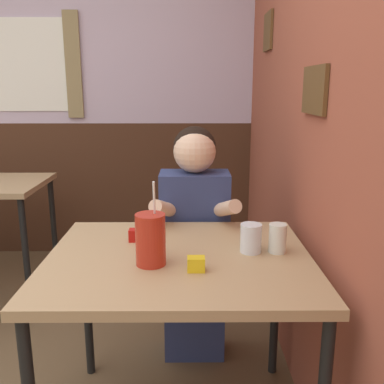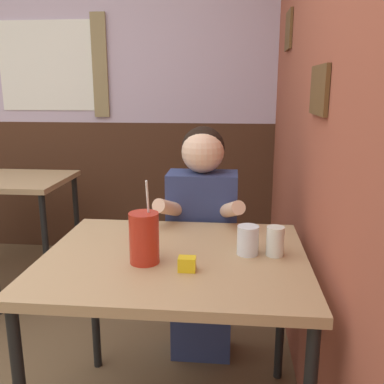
# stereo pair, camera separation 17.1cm
# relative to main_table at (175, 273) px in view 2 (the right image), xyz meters

# --- Properties ---
(brick_wall_right) EXTENTS (0.08, 4.32, 2.70)m
(brick_wall_right) POSITION_rel_main_table_xyz_m (0.57, 0.83, 0.65)
(brick_wall_right) COLOR #9E4C38
(brick_wall_right) RESTS_ON ground_plane
(back_wall) EXTENTS (5.98, 0.09, 2.70)m
(back_wall) POSITION_rel_main_table_xyz_m (-0.96, 2.02, 0.66)
(back_wall) COLOR silver
(back_wall) RESTS_ON ground_plane
(main_table) EXTENTS (0.99, 0.82, 0.77)m
(main_table) POSITION_rel_main_table_xyz_m (0.00, 0.00, 0.00)
(main_table) COLOR tan
(main_table) RESTS_ON ground_plane
(background_table) EXTENTS (0.84, 0.64, 0.77)m
(background_table) POSITION_rel_main_table_xyz_m (-1.36, 1.29, -0.02)
(background_table) COLOR tan
(background_table) RESTS_ON ground_plane
(person_seated) EXTENTS (0.42, 0.41, 1.20)m
(person_seated) POSITION_rel_main_table_xyz_m (0.07, 0.54, -0.06)
(person_seated) COLOR navy
(person_seated) RESTS_ON ground_plane
(cocktail_pitcher) EXTENTS (0.11, 0.11, 0.30)m
(cocktail_pitcher) POSITION_rel_main_table_xyz_m (-0.10, -0.08, 0.16)
(cocktail_pitcher) COLOR #B22819
(cocktail_pitcher) RESTS_ON main_table
(glass_near_pitcher) EXTENTS (0.08, 0.08, 0.11)m
(glass_near_pitcher) POSITION_rel_main_table_xyz_m (0.27, 0.03, 0.13)
(glass_near_pitcher) COLOR silver
(glass_near_pitcher) RESTS_ON main_table
(glass_center) EXTENTS (0.07, 0.07, 0.11)m
(glass_center) POSITION_rel_main_table_xyz_m (0.37, 0.03, 0.13)
(glass_center) COLOR silver
(glass_center) RESTS_ON main_table
(condiment_ketchup) EXTENTS (0.06, 0.04, 0.05)m
(condiment_ketchup) POSITION_rel_main_table_xyz_m (-0.18, 0.16, 0.10)
(condiment_ketchup) COLOR #B7140F
(condiment_ketchup) RESTS_ON main_table
(condiment_mustard) EXTENTS (0.06, 0.04, 0.05)m
(condiment_mustard) POSITION_rel_main_table_xyz_m (0.06, -0.14, 0.10)
(condiment_mustard) COLOR yellow
(condiment_mustard) RESTS_ON main_table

